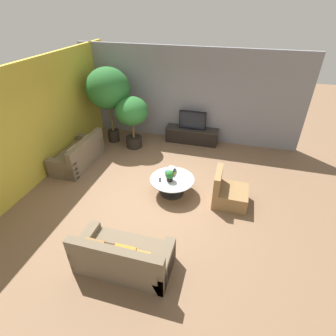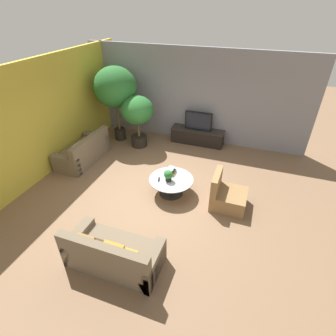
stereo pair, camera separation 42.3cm
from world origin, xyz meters
name	(u,v)px [view 1 (the left image)]	position (x,y,z in m)	size (l,w,h in m)	color
ground_plane	(158,191)	(0.00, 0.00, 0.00)	(24.00, 24.00, 0.00)	brown
back_wall_stone	(186,96)	(0.00, 3.26, 1.50)	(7.40, 0.12, 3.00)	gray
side_wall_left	(40,121)	(-3.26, 0.20, 1.50)	(0.12, 7.40, 3.00)	gold
media_console	(192,135)	(0.30, 2.94, 0.26)	(1.77, 0.50, 0.50)	black
television	(193,120)	(0.30, 2.94, 0.80)	(0.89, 0.13, 0.61)	black
coffee_table	(172,183)	(0.37, 0.05, 0.31)	(1.10, 1.10, 0.44)	black
couch_by_wall	(79,155)	(-2.64, 0.66, 0.29)	(0.84, 1.75, 0.84)	brown
couch_near_entry	(123,257)	(0.08, -2.33, 0.29)	(1.73, 0.84, 0.84)	brown
armchair_wicker	(228,193)	(1.75, 0.05, 0.27)	(0.80, 0.76, 0.86)	olive
potted_palm_tall	(108,90)	(-2.32, 2.32, 1.78)	(1.37, 1.37, 2.46)	black
potted_palm_corner	(132,114)	(-1.48, 2.11, 1.15)	(1.03, 1.03, 1.68)	black
potted_plant_tabletop	(170,175)	(0.33, -0.04, 0.60)	(0.22, 0.22, 0.29)	black
book_stack	(171,171)	(0.27, 0.30, 0.50)	(0.26, 0.30, 0.15)	gold
remote_black	(160,180)	(0.09, -0.08, 0.45)	(0.04, 0.16, 0.02)	black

